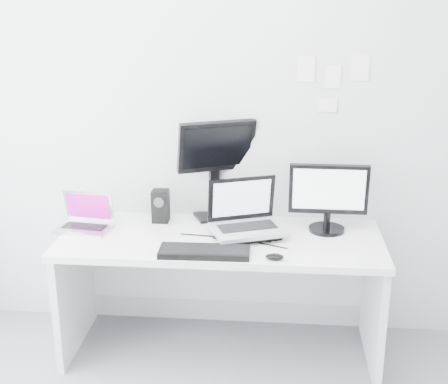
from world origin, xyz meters
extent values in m
plane|color=silver|center=(0.00, 1.60, 1.35)|extent=(3.60, 0.00, 3.60)
cube|color=white|center=(0.00, 1.25, 0.36)|extent=(1.80, 0.70, 0.73)
cube|color=#ADADB2|center=(-0.79, 1.28, 0.84)|extent=(0.33, 0.26, 0.23)
cube|color=black|center=(-0.38, 1.46, 0.83)|extent=(0.12, 0.12, 0.19)
cube|color=#A9ABB0|center=(0.15, 1.26, 0.89)|extent=(0.47, 0.43, 0.33)
cube|color=black|center=(-0.06, 1.55, 1.04)|extent=(0.48, 0.33, 0.62)
cube|color=black|center=(0.60, 1.39, 0.93)|extent=(0.45, 0.21, 0.41)
cube|color=black|center=(-0.06, 1.00, 0.75)|extent=(0.48, 0.18, 0.03)
ellipsoid|color=black|center=(0.30, 0.97, 0.75)|extent=(0.10, 0.06, 0.03)
cube|color=white|center=(0.45, 1.59, 1.62)|extent=(0.10, 0.00, 0.14)
cube|color=white|center=(0.60, 1.59, 1.58)|extent=(0.09, 0.00, 0.13)
cube|color=white|center=(0.75, 1.59, 1.63)|extent=(0.10, 0.00, 0.14)
cube|color=white|center=(0.58, 1.59, 1.42)|extent=(0.11, 0.00, 0.08)
camera|label=1|loc=(0.30, -1.91, 2.03)|focal=49.02mm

